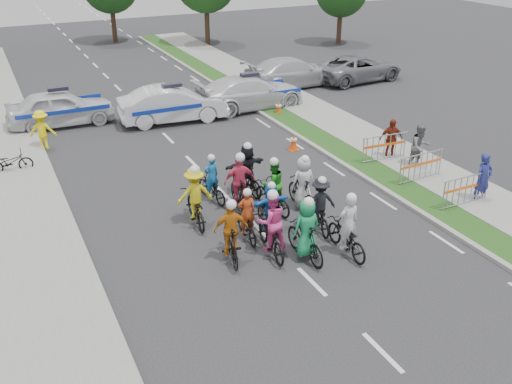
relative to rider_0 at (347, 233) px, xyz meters
name	(u,v)px	position (x,y,z in m)	size (l,w,h in m)	color
ground	(312,282)	(-1.59, -0.81, -0.64)	(90.00, 90.00, 0.00)	#28282B
curb_right	(361,175)	(3.51, 4.19, -0.58)	(0.20, 60.00, 0.12)	gray
grass_strip	(376,172)	(4.21, 4.19, -0.58)	(1.20, 60.00, 0.11)	#1E4A17
sidewalk_right	(414,163)	(6.01, 4.19, -0.57)	(2.40, 60.00, 0.13)	gray
sidewalk_left	(28,247)	(-8.09, 4.19, -0.57)	(3.00, 60.00, 0.13)	gray
rider_0	(347,233)	(0.00, 0.00, 0.00)	(0.70, 1.91, 1.93)	black
rider_1	(306,235)	(-1.18, 0.26, 0.12)	(0.83, 1.86, 1.94)	black
rider_2	(271,230)	(-1.92, 0.92, 0.11)	(0.95, 2.07, 2.03)	black
rider_3	(231,237)	(-3.05, 1.12, 0.09)	(1.01, 1.87, 1.90)	black
rider_4	(319,209)	(0.04, 1.54, 0.06)	(1.08, 1.84, 1.79)	black
rider_5	(270,210)	(-1.33, 2.11, 0.07)	(1.32, 1.58, 1.66)	black
rider_6	(246,221)	(-2.17, 2.00, -0.08)	(0.74, 1.68, 1.67)	black
rider_7	(303,188)	(0.29, 2.95, 0.10)	(0.80, 1.81, 1.90)	black
rider_8	(272,191)	(-0.67, 3.22, 0.07)	(0.89, 1.93, 1.90)	black
rider_9	(240,189)	(-1.60, 3.72, 0.14)	(1.08, 2.00, 2.04)	black
rider_10	(195,201)	(-3.19, 3.53, 0.12)	(1.15, 2.00, 1.98)	black
rider_11	(247,172)	(-0.86, 4.74, 0.16)	(1.57, 1.87, 1.91)	black
rider_12	(211,185)	(-2.14, 4.80, -0.07)	(0.83, 1.73, 1.69)	black
police_car_0	(61,108)	(-5.39, 15.01, 0.17)	(1.91, 4.75, 1.62)	silver
police_car_1	(173,104)	(-0.63, 13.26, 0.18)	(1.73, 4.96, 1.64)	silver
police_car_2	(250,92)	(3.44, 13.55, 0.17)	(2.27, 5.59, 1.62)	silver
civilian_sedan	(292,72)	(7.29, 16.16, 0.17)	(2.27, 5.60, 1.62)	silver
civilian_suv	(358,68)	(11.40, 15.59, 0.11)	(2.48, 5.37, 1.49)	slate
spectator_0	(483,179)	(5.84, 0.72, 0.23)	(0.63, 0.42, 1.74)	navy
spectator_1	(420,147)	(5.92, 3.90, 0.23)	(0.84, 0.66, 1.74)	slate
spectator_2	(391,139)	(5.52, 5.12, 0.19)	(0.97, 0.40, 1.65)	maroon
marshal_hiviz	(42,130)	(-6.54, 12.18, 0.19)	(1.07, 0.61, 1.65)	yellow
barrier_0	(465,192)	(5.11, 0.69, -0.08)	(2.00, 0.50, 1.12)	#A5A8AD
barrier_1	(421,168)	(5.11, 2.86, -0.08)	(2.00, 0.50, 1.12)	#A5A8AD
barrier_2	(384,149)	(5.11, 4.96, -0.08)	(2.00, 0.50, 1.12)	#A5A8AD
cone_0	(293,142)	(2.60, 7.62, -0.30)	(0.40, 0.40, 0.70)	#F24C0C
cone_1	(278,108)	(4.23, 11.98, -0.30)	(0.40, 0.40, 0.70)	#F24C0C
parked_bike	(10,162)	(-8.00, 10.22, -0.22)	(0.55, 1.59, 0.83)	black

